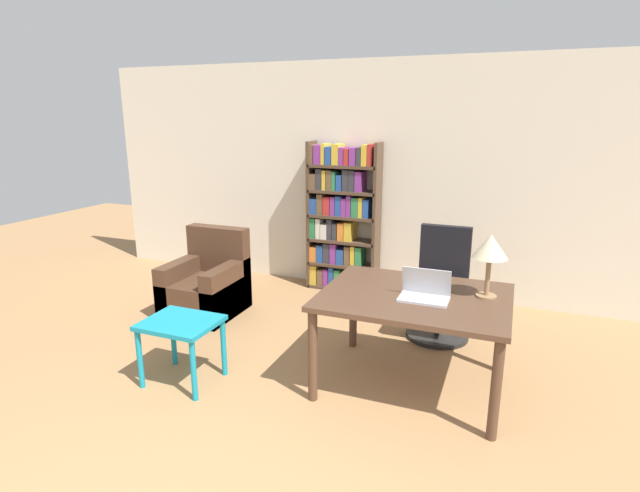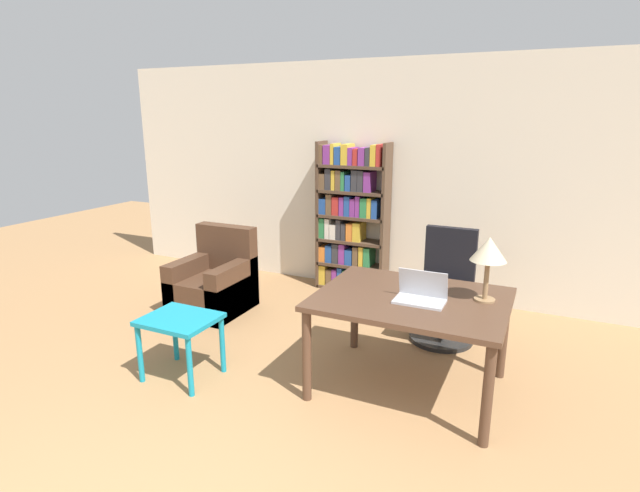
{
  "view_description": "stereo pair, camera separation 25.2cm",
  "coord_description": "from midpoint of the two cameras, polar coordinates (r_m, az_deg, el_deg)",
  "views": [
    {
      "loc": [
        1.23,
        -1.19,
        2.09
      ],
      "look_at": [
        -0.28,
        2.6,
        1.01
      ],
      "focal_mm": 28.0,
      "sensor_mm": 36.0,
      "label": 1
    },
    {
      "loc": [
        1.46,
        -1.09,
        2.09
      ],
      "look_at": [
        -0.28,
        2.6,
        1.01
      ],
      "focal_mm": 28.0,
      "sensor_mm": 36.0,
      "label": 2
    }
  ],
  "objects": [
    {
      "name": "side_table_blue",
      "position": [
        4.17,
        -17.3,
        -9.31
      ],
      "size": [
        0.57,
        0.48,
        0.52
      ],
      "color": "teal",
      "rests_on": "ground_plane"
    },
    {
      "name": "table_lamp",
      "position": [
        3.82,
        17.12,
        -0.29
      ],
      "size": [
        0.26,
        0.26,
        0.48
      ],
      "color": "olive",
      "rests_on": "desk"
    },
    {
      "name": "bookshelf",
      "position": [
        5.97,
        1.11,
        3.26
      ],
      "size": [
        0.86,
        0.28,
        1.78
      ],
      "color": "#4C3828",
      "rests_on": "ground_plane"
    },
    {
      "name": "desk",
      "position": [
        3.88,
        8.9,
        -6.79
      ],
      "size": [
        1.4,
        1.09,
        0.76
      ],
      "color": "#4C3323",
      "rests_on": "ground_plane"
    },
    {
      "name": "laptop",
      "position": [
        3.76,
        9.99,
        -5.28
      ],
      "size": [
        0.36,
        0.22,
        0.23
      ],
      "color": "#B2B2B7",
      "rests_on": "desk"
    },
    {
      "name": "wall_back",
      "position": [
        5.87,
        8.34,
        7.45
      ],
      "size": [
        8.0,
        0.06,
        2.7
      ],
      "color": "beige",
      "rests_on": "ground_plane"
    },
    {
      "name": "office_chair",
      "position": [
        4.91,
        12.22,
        -4.9
      ],
      "size": [
        0.6,
        0.6,
        1.06
      ],
      "color": "black",
      "rests_on": "ground_plane"
    },
    {
      "name": "armchair",
      "position": [
        5.56,
        -14.09,
        -4.54
      ],
      "size": [
        0.71,
        0.77,
        0.9
      ],
      "color": "#472D1E",
      "rests_on": "ground_plane"
    }
  ]
}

